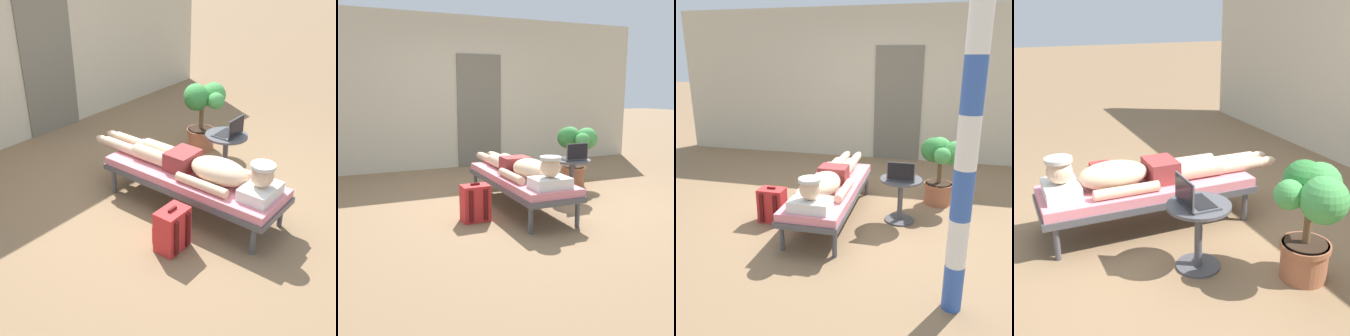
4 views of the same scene
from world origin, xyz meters
The scene contains 9 objects.
ground_plane centered at (0.00, 0.00, 0.00)m, with size 40.00×40.00×0.00m, color #846647.
house_wall_back centered at (-0.18, 2.70, 1.35)m, with size 7.60×0.20×2.70m, color beige.
house_door_panel centered at (0.30, 2.59, 1.02)m, with size 0.84×0.03×2.04m, color #6D6759.
lounge_chair centered at (-0.18, -0.20, 0.35)m, with size 0.64×1.90×0.42m.
person_reclining centered at (-0.18, -0.27, 0.52)m, with size 0.53×2.17×0.33m.
side_table centered at (0.63, -0.08, 0.36)m, with size 0.48×0.48×0.52m.
laptop centered at (0.63, -0.13, 0.58)m, with size 0.31×0.24×0.23m.
backpack centered at (-0.82, -0.44, 0.20)m, with size 0.30×0.26×0.42m.
potted_plant centered at (1.08, 0.56, 0.56)m, with size 0.60×0.54×0.88m.
Camera 2 is at (-2.14, -4.41, 1.41)m, focal length 42.44 mm.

